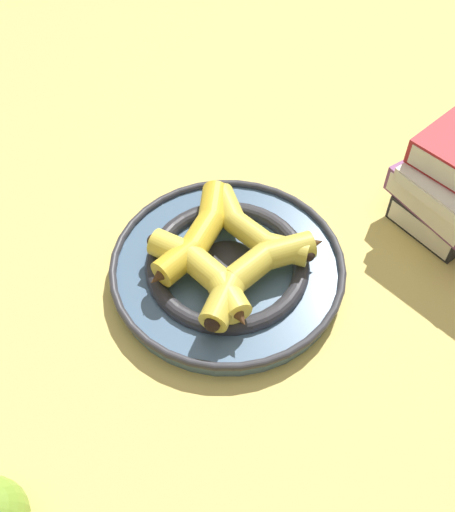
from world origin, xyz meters
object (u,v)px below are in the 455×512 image
(banana_a, at_px, (252,228))
(decorative_bowl, at_px, (228,267))
(banana_d, at_px, (197,235))
(banana_b, at_px, (256,272))
(banana_c, at_px, (204,273))

(banana_a, bearing_deg, decorative_bowl, -84.45)
(decorative_bowl, bearing_deg, banana_d, -3.59)
(decorative_bowl, bearing_deg, banana_b, 163.57)
(banana_c, bearing_deg, decorative_bowl, -82.82)
(banana_b, height_order, banana_d, same)
(banana_c, bearing_deg, banana_d, -34.67)
(banana_a, relative_size, banana_c, 1.00)
(banana_d, bearing_deg, banana_c, -146.55)
(decorative_bowl, xyz_separation_m, banana_a, (-0.01, -0.05, 0.03))
(banana_b, bearing_deg, decorative_bowl, -88.29)
(banana_a, height_order, banana_c, banana_c)
(banana_c, xyz_separation_m, banana_d, (0.04, -0.05, 0.00))
(decorative_bowl, height_order, banana_d, banana_d)
(banana_a, distance_m, banana_c, 0.10)
(decorative_bowl, distance_m, banana_a, 0.06)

